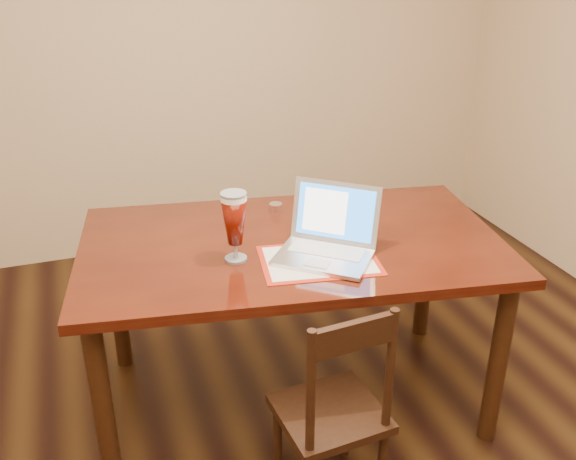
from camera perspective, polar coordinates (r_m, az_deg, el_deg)
name	(u,v)px	position (r m, az deg, el deg)	size (l,w,h in m)	color
room_shell	(317,33)	(1.70, 2.56, 17.10)	(4.51, 5.01, 2.71)	tan
dining_table	(292,260)	(2.71, 0.33, -2.71)	(1.88, 1.24, 1.10)	#451409
dining_chair	(334,412)	(2.42, 4.11, -15.86)	(0.40, 0.38, 0.88)	black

